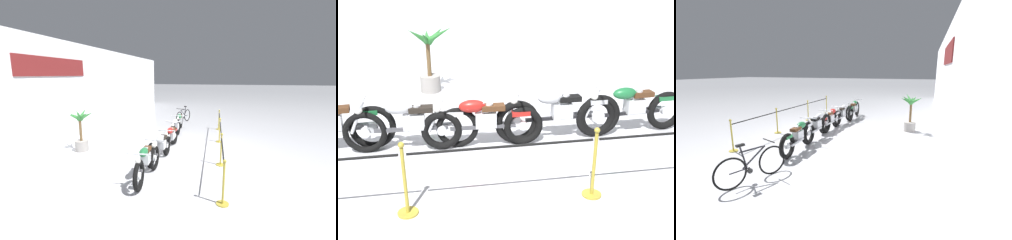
# 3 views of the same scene
# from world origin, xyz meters

# --- Properties ---
(ground_plane) EXTENTS (120.00, 120.00, 0.00)m
(ground_plane) POSITION_xyz_m (0.00, 0.00, 0.00)
(ground_plane) COLOR silver
(motorcycle_silver_1) EXTENTS (2.31, 0.62, 0.95)m
(motorcycle_silver_1) POSITION_xyz_m (-1.28, 0.60, 0.48)
(motorcycle_silver_1) COLOR black
(motorcycle_silver_1) RESTS_ON ground
(motorcycle_red_2) EXTENTS (2.14, 0.62, 0.93)m
(motorcycle_red_2) POSITION_xyz_m (-0.06, 0.51, 0.45)
(motorcycle_red_2) COLOR black
(motorcycle_red_2) RESTS_ON ground
(motorcycle_silver_3) EXTENTS (2.36, 0.62, 0.98)m
(motorcycle_silver_3) POSITION_xyz_m (1.33, 0.57, 0.49)
(motorcycle_silver_3) COLOR black
(motorcycle_silver_3) RESTS_ON ground
(motorcycle_green_4) EXTENTS (2.21, 0.62, 0.96)m
(motorcycle_green_4) POSITION_xyz_m (2.76, 0.63, 0.47)
(motorcycle_green_4) COLOR black
(motorcycle_green_4) RESTS_ON ground
(potted_palm_left_of_row) EXTENTS (1.10, 0.88, 1.63)m
(potted_palm_left_of_row) POSITION_xyz_m (-0.92, 3.78, 0.79)
(potted_palm_left_of_row) COLOR gray
(potted_palm_left_of_row) RESTS_ON ground
(stanchion_far_left) EXTENTS (7.23, 0.28, 1.05)m
(stanchion_far_left) POSITION_xyz_m (-1.25, -1.33, 0.70)
(stanchion_far_left) COLOR gold
(stanchion_far_left) RESTS_ON ground
(stanchion_mid_left) EXTENTS (0.28, 0.28, 1.05)m
(stanchion_mid_left) POSITION_xyz_m (-1.29, -1.33, 0.36)
(stanchion_mid_left) COLOR gold
(stanchion_mid_left) RESTS_ON ground
(stanchion_mid_right) EXTENTS (0.28, 0.28, 1.05)m
(stanchion_mid_right) POSITION_xyz_m (1.27, -1.33, 0.36)
(stanchion_mid_right) COLOR gold
(stanchion_mid_right) RESTS_ON ground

